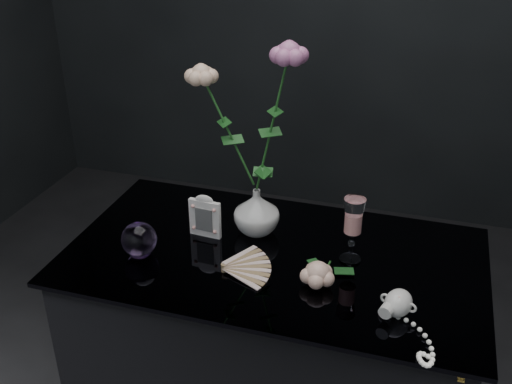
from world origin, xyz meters
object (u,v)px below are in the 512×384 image
(picture_frame, at_px, (205,216))
(loose_rose, at_px, (318,274))
(vase, at_px, (257,211))
(paperweight, at_px, (139,239))
(pearl_jar, at_px, (398,302))
(wine_glass, at_px, (352,230))

(picture_frame, relative_size, loose_rose, 0.68)
(loose_rose, bearing_deg, vase, 153.49)
(paperweight, bearing_deg, vase, 37.33)
(loose_rose, distance_m, pearl_jar, 0.20)
(pearl_jar, bearing_deg, wine_glass, 143.42)
(loose_rose, height_order, pearl_jar, same)
(vase, distance_m, paperweight, 0.32)
(vase, bearing_deg, paperweight, -142.67)
(vase, distance_m, picture_frame, 0.14)
(paperweight, bearing_deg, loose_rose, 0.81)
(wine_glass, distance_m, pearl_jar, 0.23)
(wine_glass, distance_m, picture_frame, 0.39)
(vase, bearing_deg, wine_glass, -12.61)
(wine_glass, xyz_separation_m, loose_rose, (-0.06, -0.13, -0.06))
(wine_glass, bearing_deg, paperweight, -165.59)
(pearl_jar, bearing_deg, picture_frame, 177.70)
(vase, distance_m, pearl_jar, 0.46)
(picture_frame, bearing_deg, loose_rose, -16.55)
(paperweight, bearing_deg, picture_frame, 46.77)
(wine_glass, bearing_deg, pearl_jar, -53.28)
(wine_glass, xyz_separation_m, pearl_jar, (0.13, -0.18, -0.06))
(vase, height_order, picture_frame, vase)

